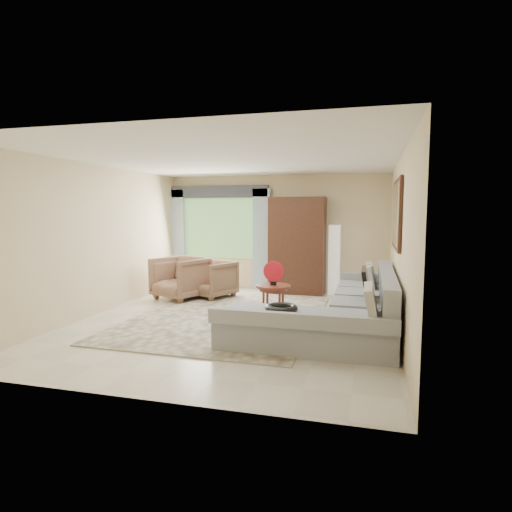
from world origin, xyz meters
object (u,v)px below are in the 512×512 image
(tv_screen, at_px, (366,285))
(coffee_table, at_px, (273,301))
(potted_plant, at_px, (193,277))
(floor_lamp, at_px, (334,260))
(armchair_left, at_px, (180,278))
(armoire, at_px, (297,245))
(armchair_right, at_px, (211,279))
(sectional_sofa, at_px, (347,314))

(tv_screen, relative_size, coffee_table, 1.28)
(potted_plant, bearing_deg, tv_screen, -34.60)
(potted_plant, relative_size, floor_lamp, 0.36)
(coffee_table, relative_size, armchair_left, 0.61)
(armoire, bearing_deg, tv_screen, -61.93)
(tv_screen, height_order, armoire, armoire)
(coffee_table, height_order, armchair_right, armchair_right)
(tv_screen, bearing_deg, coffee_table, 164.69)
(tv_screen, xyz_separation_m, coffee_table, (-1.49, 0.41, -0.42))
(sectional_sofa, relative_size, potted_plant, 6.39)
(sectional_sofa, bearing_deg, coffee_table, 158.10)
(armchair_right, distance_m, floor_lamp, 2.68)
(armchair_right, height_order, floor_lamp, floor_lamp)
(tv_screen, bearing_deg, sectional_sofa, -162.49)
(sectional_sofa, xyz_separation_m, armoire, (-1.23, 2.90, 0.77))
(armoire, bearing_deg, floor_lamp, 4.29)
(armchair_left, bearing_deg, armoire, 53.08)
(armoire, relative_size, floor_lamp, 1.40)
(armchair_left, relative_size, potted_plant, 1.76)
(coffee_table, xyz_separation_m, armchair_right, (-1.66, 1.44, 0.08))
(sectional_sofa, distance_m, coffee_table, 1.32)
(coffee_table, xyz_separation_m, armoire, (-0.01, 2.40, 0.75))
(potted_plant, bearing_deg, armchair_right, -48.02)
(sectional_sofa, height_order, armchair_right, sectional_sofa)
(tv_screen, xyz_separation_m, potted_plant, (-3.93, 2.71, -0.45))
(sectional_sofa, distance_m, potted_plant, 4.61)
(sectional_sofa, bearing_deg, armchair_left, 154.64)
(armchair_left, height_order, potted_plant, armchair_left)
(tv_screen, bearing_deg, armchair_right, 149.65)
(coffee_table, bearing_deg, armchair_left, 152.80)
(armchair_right, bearing_deg, potted_plant, 156.64)
(potted_plant, bearing_deg, sectional_sofa, -37.35)
(armchair_left, bearing_deg, armchair_right, 51.52)
(sectional_sofa, xyz_separation_m, coffee_table, (-1.23, 0.49, 0.02))
(armchair_right, relative_size, floor_lamp, 0.57)
(coffee_table, bearing_deg, potted_plant, 136.63)
(armchair_right, height_order, armoire, armoire)
(armoire, bearing_deg, coffee_table, -89.82)
(sectional_sofa, bearing_deg, tv_screen, 17.51)
(sectional_sofa, distance_m, floor_lamp, 3.03)
(sectional_sofa, height_order, floor_lamp, floor_lamp)
(coffee_table, bearing_deg, armoire, 90.18)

